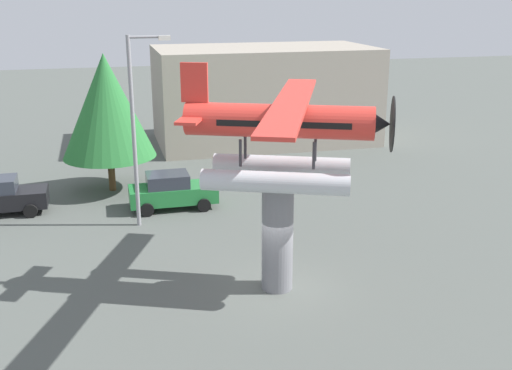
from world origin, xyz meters
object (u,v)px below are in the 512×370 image
(tree_east, at_px, (107,106))
(streetlight_primary, at_px, (137,119))
(car_near_black, at_px, (0,196))
(storefront_building, at_px, (264,95))
(car_mid_green, at_px, (172,191))
(display_pedestal, at_px, (277,237))
(floatplane_monument, at_px, (283,135))

(tree_east, bearing_deg, streetlight_primary, -77.97)
(car_near_black, relative_size, storefront_building, 0.28)
(tree_east, bearing_deg, storefront_building, 39.89)
(car_mid_green, height_order, streetlight_primary, streetlight_primary)
(storefront_building, relative_size, tree_east, 2.06)
(display_pedestal, relative_size, storefront_building, 0.26)
(car_mid_green, relative_size, storefront_building, 0.28)
(display_pedestal, height_order, car_mid_green, display_pedestal)
(storefront_building, xyz_separation_m, tree_east, (-10.79, -9.02, 1.26))
(floatplane_monument, height_order, tree_east, floatplane_monument)
(floatplane_monument, xyz_separation_m, tree_east, (-5.44, 13.03, -1.06))
(display_pedestal, bearing_deg, streetlight_primary, 119.04)
(floatplane_monument, height_order, storefront_building, floatplane_monument)
(car_mid_green, xyz_separation_m, storefront_building, (8.05, 12.64, 2.37))
(streetlight_primary, bearing_deg, floatplane_monument, -60.42)
(car_mid_green, distance_m, tree_east, 5.81)
(car_near_black, bearing_deg, display_pedestal, -45.01)
(floatplane_monument, bearing_deg, streetlight_primary, 142.09)
(storefront_building, bearing_deg, car_near_black, -144.50)
(floatplane_monument, distance_m, car_mid_green, 10.85)
(storefront_building, bearing_deg, car_mid_green, -122.49)
(storefront_building, bearing_deg, tree_east, -140.11)
(car_mid_green, height_order, tree_east, tree_east)
(storefront_building, bearing_deg, display_pedestal, -103.96)
(car_near_black, bearing_deg, car_mid_green, -8.59)
(floatplane_monument, distance_m, tree_east, 14.16)
(tree_east, bearing_deg, car_mid_green, -52.95)
(display_pedestal, xyz_separation_m, floatplane_monument, (0.12, -0.05, 3.62))
(streetlight_primary, bearing_deg, car_near_black, 154.13)
(car_mid_green, bearing_deg, floatplane_monument, -73.99)
(floatplane_monument, height_order, car_near_black, floatplane_monument)
(display_pedestal, relative_size, streetlight_primary, 0.46)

